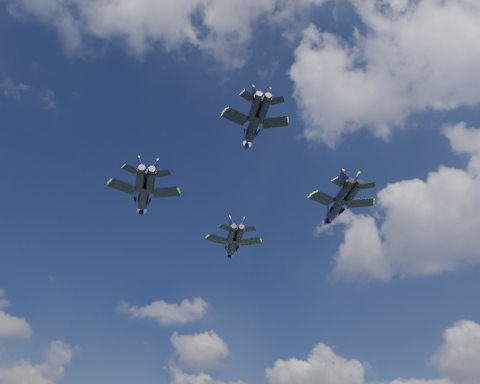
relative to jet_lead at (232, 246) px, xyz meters
name	(u,v)px	position (x,y,z in m)	size (l,w,h in m)	color
jet_lead	(232,246)	(0.00, 0.00, 0.00)	(15.10, 14.43, 4.02)	black
jet_left	(143,197)	(-0.73, -26.52, 0.13)	(16.87, 14.44, 4.30)	black
jet_right	(336,208)	(26.92, 1.01, 0.08)	(16.49, 14.54, 4.25)	black
jet_slot	(252,128)	(27.77, -27.98, 0.86)	(13.26, 11.77, 3.42)	black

